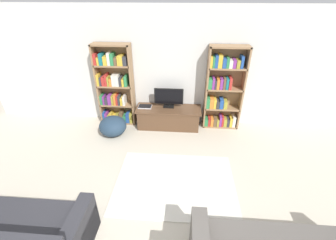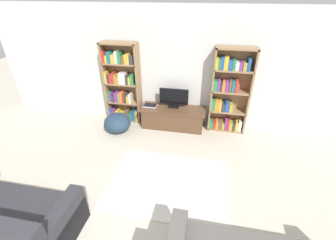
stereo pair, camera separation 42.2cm
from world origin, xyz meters
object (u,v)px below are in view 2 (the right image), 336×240
bookshelf_left (122,85)px  laptop (150,105)px  bookshelf_right (229,93)px  tv_stand (173,117)px  couch_left_sectional (2,222)px  television (174,98)px  beanbag_ottoman (117,123)px

bookshelf_left → laptop: bearing=-10.3°
bookshelf_right → tv_stand: 1.36m
laptop → couch_left_sectional: (-1.12, -3.14, -0.21)m
bookshelf_left → couch_left_sectional: (-0.43, -3.26, -0.62)m
bookshelf_left → laptop: (0.69, -0.12, -0.41)m
tv_stand → couch_left_sectional: couch_left_sectional is taller
laptop → bookshelf_left: bearing=169.7°
television → beanbag_ottoman: bearing=-156.6°
bookshelf_left → bookshelf_right: bearing=0.1°
bookshelf_right → laptop: bearing=-175.8°
bookshelf_left → couch_left_sectional: size_ratio=1.03×
couch_left_sectional → laptop: bearing=70.4°
bookshelf_right → tv_stand: (-1.18, -0.15, -0.66)m
bookshelf_right → beanbag_ottoman: size_ratio=3.13×
tv_stand → beanbag_ottoman: tv_stand is taller
bookshelf_left → tv_stand: bookshelf_left is taller
bookshelf_right → television: bearing=-176.6°
television → laptop: television is taller
bookshelf_right → couch_left_sectional: bookshelf_right is taller
bookshelf_left → laptop: size_ratio=6.11×
bookshelf_left → television: bearing=-3.2°
television → couch_left_sectional: 3.63m
television → beanbag_ottoman: (-1.20, -0.52, -0.50)m
laptop → bookshelf_right: bearing=4.2°
tv_stand → laptop: laptop is taller
bookshelf_right → television: (-1.18, -0.07, -0.18)m
beanbag_ottoman → bookshelf_right: bearing=13.9°
television → tv_stand: bearing=-90.0°
beanbag_ottoman → tv_stand: bearing=20.2°
laptop → couch_left_sectional: couch_left_sectional is taller
tv_stand → couch_left_sectional: size_ratio=0.82×
bookshelf_left → tv_stand: 1.40m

